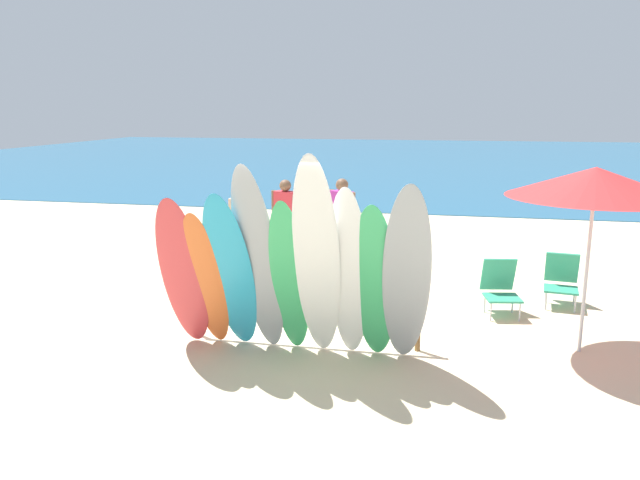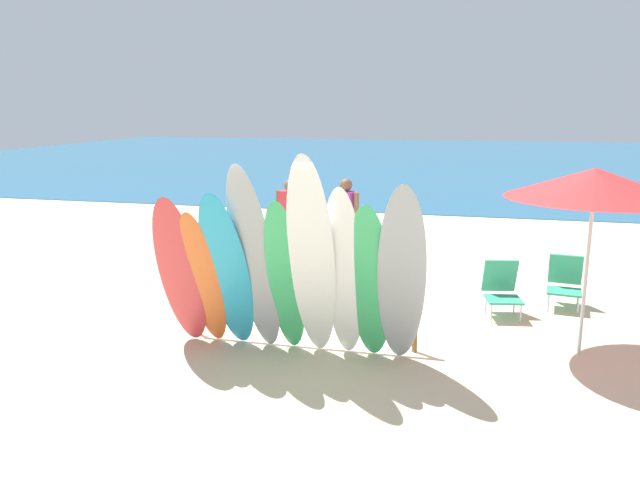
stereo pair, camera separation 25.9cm
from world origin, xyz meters
name	(u,v)px [view 2 (the right image)]	position (x,y,z in m)	size (l,w,h in m)	color
ground	(405,196)	(0.00, 14.00, 0.00)	(60.00, 60.00, 0.00)	beige
ocean_water	(432,158)	(0.00, 30.19, 0.01)	(60.00, 40.00, 0.02)	#235B7F
surfboard_rack	(298,297)	(0.00, 0.00, 0.61)	(3.19, 0.07, 0.78)	brown
surfboard_red_0	(181,273)	(-1.35, -0.65, 1.03)	(0.57, 0.06, 2.20)	#D13D42
surfboard_orange_1	(203,280)	(-1.07, -0.60, 0.94)	(0.48, 0.07, 2.03)	orange
surfboard_teal_2	(227,273)	(-0.73, -0.64, 1.07)	(0.57, 0.06, 2.30)	#289EC6
surfboard_grey_3	(254,262)	(-0.36, -0.67, 1.24)	(0.53, 0.06, 2.63)	#999EA3
surfboard_green_4	(285,279)	(0.01, -0.61, 1.04)	(0.46, 0.07, 2.21)	#38B266
surfboard_white_5	(312,261)	(0.37, -0.72, 1.31)	(0.55, 0.08, 2.78)	white
surfboard_white_6	(344,275)	(0.73, -0.58, 1.12)	(0.48, 0.08, 2.34)	white
surfboard_green_7	(370,285)	(1.03, -0.55, 1.02)	(0.52, 0.08, 2.13)	#38B266
surfboard_grey_8	(402,278)	(1.41, -0.61, 1.15)	(0.56, 0.06, 2.42)	#999EA3
beachgoer_strolling	(346,217)	(-0.12, 3.85, 1.01)	(0.56, 0.43, 1.75)	brown
beachgoer_by_water	(290,215)	(-1.28, 4.03, 0.97)	(0.61, 0.33, 1.68)	brown
beachgoer_midbeach	(244,219)	(-2.20, 3.90, 0.88)	(0.40, 0.54, 1.52)	tan
beach_chair_red	(502,287)	(2.67, 1.72, 0.43)	(0.61, 0.72, 0.84)	#B7B7BC
beach_chair_blue	(565,280)	(3.65, 2.37, 0.43)	(0.59, 0.74, 0.82)	#B7B7BC
beach_umbrella	(595,183)	(3.57, 0.40, 2.18)	(2.11, 2.11, 2.36)	silver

